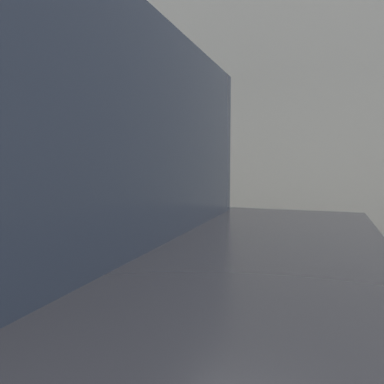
% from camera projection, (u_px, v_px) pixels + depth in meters
% --- Properties ---
extents(sidewalk, '(24.00, 2.80, 0.13)m').
position_uv_depth(sidewalk, '(207.00, 287.00, 3.82)').
color(sidewalk, '#9E9B96').
rests_on(sidewalk, ground_plane).
extents(building_facade, '(24.00, 0.30, 5.35)m').
position_uv_depth(building_facade, '(255.00, 70.00, 5.44)').
color(building_facade, beige).
rests_on(building_facade, ground_plane).
extents(parking_meter, '(0.19, 0.15, 1.49)m').
position_uv_depth(parking_meter, '(192.00, 178.00, 2.44)').
color(parking_meter, '#2D2D30').
rests_on(parking_meter, sidewalk).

